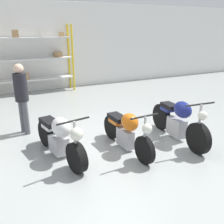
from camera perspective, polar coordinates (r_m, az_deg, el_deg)
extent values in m
plane|color=#9EA3A0|center=(5.73, 1.76, -7.81)|extent=(30.00, 30.00, 0.00)
cube|color=white|center=(11.12, -13.83, 14.32)|extent=(30.00, 0.08, 3.60)
cylinder|color=gold|center=(10.73, -8.94, 12.02)|extent=(0.08, 0.08, 2.68)
cylinder|color=gold|center=(11.25, -9.80, 12.28)|extent=(0.08, 0.08, 2.68)
cube|color=silver|center=(10.77, -17.01, 7.22)|extent=(3.06, 0.55, 0.05)
cube|color=silver|center=(10.65, -17.43, 11.49)|extent=(3.06, 0.55, 0.05)
cube|color=silver|center=(10.59, -17.87, 15.84)|extent=(3.06, 0.55, 0.05)
cube|color=#A87F51|center=(10.83, -19.09, 7.80)|extent=(0.20, 0.28, 0.22)
cube|color=#A87F51|center=(10.95, -12.23, 12.75)|extent=(0.34, 0.27, 0.20)
cube|color=#A87F51|center=(10.43, -21.25, 16.36)|extent=(0.21, 0.29, 0.28)
cube|color=tan|center=(10.89, -11.50, 17.02)|extent=(0.19, 0.20, 0.19)
cube|color=#A87F51|center=(10.57, -19.44, 7.63)|extent=(0.32, 0.24, 0.26)
cube|color=silver|center=(10.72, -15.51, 16.92)|extent=(0.22, 0.23, 0.26)
cylinder|color=black|center=(4.71, -8.09, -10.26)|extent=(0.27, 0.60, 0.58)
cylinder|color=black|center=(5.86, -14.81, -4.70)|extent=(0.27, 0.60, 0.58)
cube|color=#ADADB2|center=(5.32, -12.05, -7.28)|extent=(0.36, 0.47, 0.35)
ellipsoid|color=silver|center=(5.01, -11.55, -3.46)|extent=(0.43, 0.58, 0.39)
cube|color=black|center=(5.51, -14.08, -2.22)|extent=(0.38, 0.60, 0.10)
cube|color=silver|center=(5.55, -14.05, -3.05)|extent=(0.31, 0.43, 0.12)
cylinder|color=#ADADB2|center=(4.57, -8.42, -6.27)|extent=(0.06, 0.06, 0.71)
sphere|color=silver|center=(4.46, -8.06, -5.01)|extent=(0.24, 0.24, 0.24)
cylinder|color=black|center=(4.46, -8.82, -2.01)|extent=(0.64, 0.16, 0.04)
cylinder|color=black|center=(4.98, 7.45, -8.62)|extent=(0.13, 0.58, 0.57)
cylinder|color=black|center=(6.01, -0.14, -3.49)|extent=(0.13, 0.58, 0.57)
cube|color=#ADADB2|center=(5.53, 3.00, -5.91)|extent=(0.21, 0.49, 0.40)
ellipsoid|color=orange|center=(5.23, 4.06, -2.33)|extent=(0.34, 0.47, 0.38)
cube|color=black|center=(5.66, 1.25, -1.24)|extent=(0.29, 0.54, 0.10)
cube|color=orange|center=(5.73, 1.00, -1.94)|extent=(0.25, 0.38, 0.12)
cylinder|color=#ADADB2|center=(4.85, 7.48, -4.92)|extent=(0.05, 0.05, 0.69)
sphere|color=silver|center=(4.75, 8.04, -3.77)|extent=(0.20, 0.20, 0.20)
cylinder|color=black|center=(4.74, 7.44, -0.99)|extent=(0.63, 0.07, 0.04)
cylinder|color=black|center=(5.61, 19.09, -5.71)|extent=(0.19, 0.69, 0.68)
cylinder|color=black|center=(6.68, 11.20, -1.04)|extent=(0.19, 0.69, 0.68)
cube|color=#ADADB2|center=(6.17, 14.49, -3.31)|extent=(0.28, 0.53, 0.42)
ellipsoid|color=navy|center=(5.88, 15.82, 0.51)|extent=(0.36, 0.56, 0.38)
cube|color=black|center=(6.30, 13.01, 1.40)|extent=(0.30, 0.48, 0.10)
cube|color=navy|center=(6.38, 12.57, 0.82)|extent=(0.25, 0.34, 0.12)
cylinder|color=#ADADB2|center=(5.48, 19.36, -2.10)|extent=(0.05, 0.05, 0.74)
sphere|color=silver|center=(5.38, 20.02, -0.78)|extent=(0.19, 0.19, 0.19)
cylinder|color=black|center=(5.39, 19.58, 1.69)|extent=(0.70, 0.09, 0.04)
cylinder|color=#595960|center=(6.71, -19.82, -0.94)|extent=(0.13, 0.13, 0.85)
cylinder|color=#595960|center=(6.56, -19.02, -1.29)|extent=(0.13, 0.13, 0.85)
cylinder|color=#232328|center=(6.43, -20.15, 5.30)|extent=(0.42, 0.42, 0.68)
sphere|color=beige|center=(6.35, -20.61, 9.28)|extent=(0.23, 0.23, 0.23)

